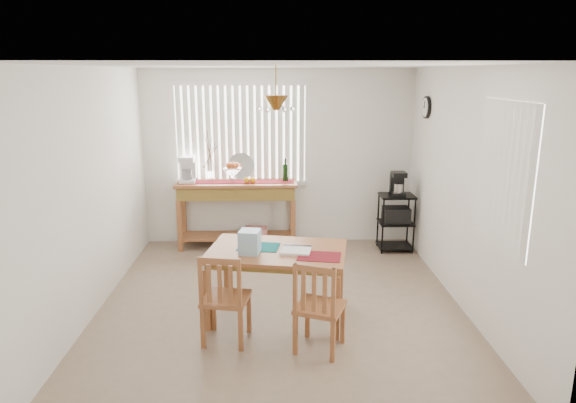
{
  "coord_description": "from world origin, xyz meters",
  "views": [
    {
      "loc": [
        -0.06,
        -5.33,
        2.53
      ],
      "look_at": [
        0.1,
        0.55,
        1.05
      ],
      "focal_mm": 32.0,
      "sensor_mm": 36.0,
      "label": 1
    }
  ],
  "objects_px": {
    "cart_items": "(398,184)",
    "chair_left": "(225,299)",
    "sideboard": "(238,198)",
    "chair_right": "(319,307)",
    "wire_cart": "(396,217)",
    "dining_table": "(277,257)"
  },
  "relations": [
    {
      "from": "cart_items",
      "to": "chair_left",
      "type": "relative_size",
      "value": 0.37
    },
    {
      "from": "sideboard",
      "to": "chair_right",
      "type": "xyz_separation_m",
      "value": [
        0.94,
        -3.0,
        -0.3
      ]
    },
    {
      "from": "wire_cart",
      "to": "chair_left",
      "type": "bearing_deg",
      "value": -130.67
    },
    {
      "from": "cart_items",
      "to": "dining_table",
      "type": "xyz_separation_m",
      "value": [
        -1.74,
        -2.09,
        -0.32
      ]
    },
    {
      "from": "wire_cart",
      "to": "chair_right",
      "type": "bearing_deg",
      "value": -115.96
    },
    {
      "from": "wire_cart",
      "to": "chair_right",
      "type": "relative_size",
      "value": 0.92
    },
    {
      "from": "dining_table",
      "to": "chair_left",
      "type": "bearing_deg",
      "value": -133.73
    },
    {
      "from": "sideboard",
      "to": "chair_right",
      "type": "height_order",
      "value": "sideboard"
    },
    {
      "from": "sideboard",
      "to": "dining_table",
      "type": "height_order",
      "value": "sideboard"
    },
    {
      "from": "chair_right",
      "to": "wire_cart",
      "type": "bearing_deg",
      "value": 64.04
    },
    {
      "from": "chair_right",
      "to": "sideboard",
      "type": "bearing_deg",
      "value": 107.39
    },
    {
      "from": "sideboard",
      "to": "chair_right",
      "type": "distance_m",
      "value": 3.16
    },
    {
      "from": "chair_right",
      "to": "chair_left",
      "type": "bearing_deg",
      "value": 167.71
    },
    {
      "from": "wire_cart",
      "to": "dining_table",
      "type": "bearing_deg",
      "value": -129.86
    },
    {
      "from": "wire_cart",
      "to": "chair_left",
      "type": "distance_m",
      "value": 3.43
    },
    {
      "from": "cart_items",
      "to": "chair_right",
      "type": "distance_m",
      "value": 3.16
    },
    {
      "from": "sideboard",
      "to": "cart_items",
      "type": "height_order",
      "value": "cart_items"
    },
    {
      "from": "dining_table",
      "to": "chair_left",
      "type": "relative_size",
      "value": 1.68
    },
    {
      "from": "wire_cart",
      "to": "chair_left",
      "type": "relative_size",
      "value": 0.9
    },
    {
      "from": "dining_table",
      "to": "chair_left",
      "type": "xyz_separation_m",
      "value": [
        -0.5,
        -0.52,
        -0.22
      ]
    },
    {
      "from": "chair_right",
      "to": "cart_items",
      "type": "bearing_deg",
      "value": 64.11
    },
    {
      "from": "cart_items",
      "to": "dining_table",
      "type": "distance_m",
      "value": 2.74
    }
  ]
}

